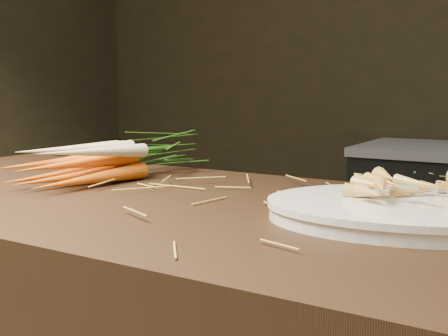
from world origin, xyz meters
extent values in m
cone|color=#C23700|center=(-0.69, 0.32, 0.92)|extent=(0.07, 0.30, 0.04)
cone|color=#C23700|center=(-0.65, 0.31, 0.92)|extent=(0.10, 0.30, 0.04)
cone|color=#C23700|center=(-0.60, 0.30, 0.92)|extent=(0.06, 0.30, 0.04)
cone|color=#C23700|center=(-0.67, 0.30, 0.95)|extent=(0.10, 0.30, 0.04)
cone|color=#C23700|center=(-0.63, 0.29, 0.95)|extent=(0.08, 0.30, 0.04)
cone|color=beige|center=(-0.68, 0.32, 0.97)|extent=(0.05, 0.28, 0.05)
cone|color=beige|center=(-0.64, 0.31, 0.98)|extent=(0.09, 0.28, 0.04)
cone|color=beige|center=(-0.60, 0.31, 0.97)|extent=(0.07, 0.28, 0.05)
ellipsoid|color=#2A6511|center=(-0.60, 0.56, 0.95)|extent=(0.22, 0.28, 0.10)
camera|label=1|loc=(0.22, -0.53, 1.10)|focal=45.00mm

